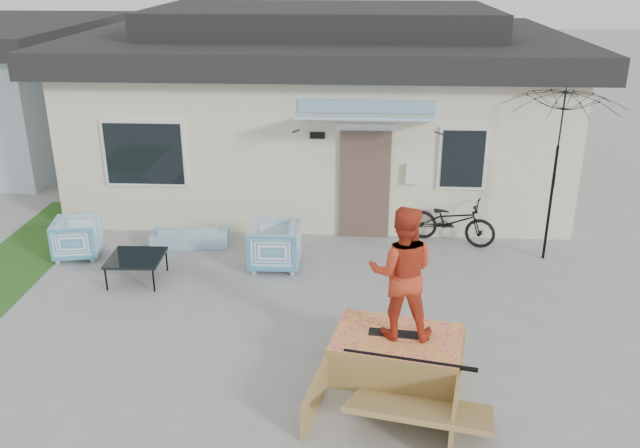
# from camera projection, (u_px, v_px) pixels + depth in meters

# --- Properties ---
(ground) EXTENTS (90.00, 90.00, 0.00)m
(ground) POSITION_uv_depth(u_px,v_px,m) (290.00, 362.00, 9.07)
(ground) COLOR gray
(ground) RESTS_ON ground
(house) EXTENTS (10.80, 8.49, 4.10)m
(house) POSITION_uv_depth(u_px,v_px,m) (322.00, 100.00, 15.76)
(house) COLOR beige
(house) RESTS_ON ground
(loveseat) EXTENTS (1.47, 0.56, 0.56)m
(loveseat) POSITION_uv_depth(u_px,v_px,m) (190.00, 232.00, 12.63)
(loveseat) COLOR teal
(loveseat) RESTS_ON ground
(armchair_left) EXTENTS (0.85, 0.89, 0.80)m
(armchair_left) POSITION_uv_depth(u_px,v_px,m) (77.00, 236.00, 12.12)
(armchair_left) COLOR teal
(armchair_left) RESTS_ON ground
(armchair_right) EXTENTS (0.81, 0.86, 0.88)m
(armchair_right) POSITION_uv_depth(u_px,v_px,m) (274.00, 244.00, 11.70)
(armchair_right) COLOR teal
(armchair_right) RESTS_ON ground
(coffee_table) EXTENTS (0.90, 0.90, 0.43)m
(coffee_table) POSITION_uv_depth(u_px,v_px,m) (137.00, 268.00, 11.29)
(coffee_table) COLOR black
(coffee_table) RESTS_ON ground
(bicycle) EXTENTS (1.78, 1.13, 1.07)m
(bicycle) POSITION_uv_depth(u_px,v_px,m) (452.00, 216.00, 12.66)
(bicycle) COLOR black
(bicycle) RESTS_ON ground
(patio_umbrella) EXTENTS (2.53, 2.45, 2.20)m
(patio_umbrella) POSITION_uv_depth(u_px,v_px,m) (555.00, 165.00, 11.55)
(patio_umbrella) COLOR black
(patio_umbrella) RESTS_ON ground
(skate_ramp) EXTENTS (2.04, 2.46, 0.54)m
(skate_ramp) POSITION_uv_depth(u_px,v_px,m) (397.00, 355.00, 8.75)
(skate_ramp) COLOR olive
(skate_ramp) RESTS_ON ground
(skateboard) EXTENTS (0.79, 0.28, 0.05)m
(skateboard) POSITION_uv_depth(u_px,v_px,m) (399.00, 333.00, 8.69)
(skateboard) COLOR black
(skateboard) RESTS_ON skate_ramp
(skater) EXTENTS (0.89, 0.71, 1.75)m
(skater) POSITION_uv_depth(u_px,v_px,m) (402.00, 270.00, 8.35)
(skater) COLOR #BF381E
(skater) RESTS_ON skateboard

